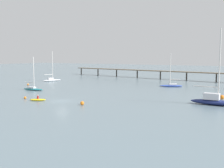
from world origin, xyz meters
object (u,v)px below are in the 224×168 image
at_px(sailboat_teal, 33,88).
at_px(sailboat_blue, 171,85).
at_px(mooring_buoy_far, 25,98).
at_px(pier, 210,71).
at_px(sailboat_white, 52,79).
at_px(dinghy_yellow, 38,100).
at_px(mooring_buoy_mid, 28,84).
at_px(mooring_buoy_inner, 222,97).
at_px(sailboat_navy, 215,100).
at_px(mooring_buoy_outer, 82,103).

height_order(sailboat_teal, sailboat_blue, sailboat_blue).
bearing_deg(mooring_buoy_far, pier, 64.82).
bearing_deg(sailboat_white, pier, 26.51).
xyz_separation_m(dinghy_yellow, mooring_buoy_mid, (-22.26, 18.26, 0.09)).
bearing_deg(mooring_buoy_inner, pier, 103.21).
relative_size(mooring_buoy_mid, mooring_buoy_inner, 0.65).
distance_m(sailboat_white, sailboat_blue, 41.54).
distance_m(pier, mooring_buoy_mid, 59.05).
distance_m(sailboat_teal, sailboat_blue, 37.95).
relative_size(sailboat_blue, dinghy_yellow, 2.72).
xyz_separation_m(sailboat_blue, sailboat_navy, (15.40, -23.93, 0.35)).
xyz_separation_m(sailboat_teal, dinghy_yellow, (12.71, -10.99, -0.37)).
height_order(sailboat_teal, mooring_buoy_mid, sailboat_teal).
height_order(sailboat_white, mooring_buoy_inner, sailboat_white).
bearing_deg(dinghy_yellow, mooring_buoy_far, 178.53).
height_order(sailboat_navy, dinghy_yellow, sailboat_navy).
xyz_separation_m(mooring_buoy_mid, mooring_buoy_far, (18.60, -18.16, -0.03)).
height_order(sailboat_navy, mooring_buoy_mid, sailboat_navy).
bearing_deg(mooring_buoy_outer, sailboat_white, 138.64).
bearing_deg(pier, sailboat_white, -153.49).
bearing_deg(mooring_buoy_mid, pier, 40.20).
xyz_separation_m(pier, sailboat_navy, (8.36, -44.10, -2.86)).
distance_m(sailboat_white, dinghy_yellow, 41.13).
xyz_separation_m(sailboat_white, sailboat_navy, (56.75, -19.96, 0.26)).
bearing_deg(dinghy_yellow, pier, 67.99).
bearing_deg(dinghy_yellow, mooring_buoy_inner, 31.95).
bearing_deg(mooring_buoy_inner, mooring_buoy_mid, -178.59).
height_order(sailboat_white, mooring_buoy_outer, sailboat_white).
height_order(sailboat_blue, mooring_buoy_inner, sailboat_blue).
height_order(sailboat_teal, mooring_buoy_outer, sailboat_teal).
bearing_deg(sailboat_white, sailboat_teal, -58.60).
distance_m(sailboat_white, mooring_buoy_outer, 48.14).
relative_size(pier, mooring_buoy_mid, 144.00).
height_order(sailboat_teal, sailboat_white, sailboat_white).
distance_m(dinghy_yellow, mooring_buoy_outer, 10.51).
xyz_separation_m(sailboat_blue, mooring_buoy_far, (-19.38, -36.04, -0.29)).
relative_size(mooring_buoy_inner, mooring_buoy_far, 1.72).
relative_size(sailboat_white, mooring_buoy_outer, 14.74).
bearing_deg(mooring_buoy_outer, sailboat_blue, 81.70).
bearing_deg(dinghy_yellow, mooring_buoy_outer, 1.94).
relative_size(sailboat_white, mooring_buoy_inner, 11.61).
height_order(pier, mooring_buoy_outer, pier).
xyz_separation_m(sailboat_teal, mooring_buoy_far, (9.05, -10.90, -0.31)).
xyz_separation_m(sailboat_navy, mooring_buoy_outer, (-20.62, -11.85, -0.55)).
relative_size(sailboat_teal, mooring_buoy_inner, 9.53).
height_order(sailboat_navy, mooring_buoy_inner, sailboat_navy).
xyz_separation_m(sailboat_teal, mooring_buoy_inner, (44.10, 8.58, -0.12)).
xyz_separation_m(sailboat_white, mooring_buoy_far, (21.97, -32.07, -0.38)).
bearing_deg(pier, dinghy_yellow, -112.01).
distance_m(sailboat_teal, mooring_buoy_mid, 12.00).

